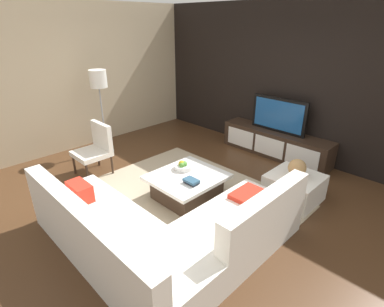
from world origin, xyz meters
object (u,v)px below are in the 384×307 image
(television, at_px, (279,115))
(ottoman, at_px, (294,188))
(coffee_table, at_px, (187,186))
(decorative_ball, at_px, (297,168))
(floor_lamp, at_px, (99,84))
(sectional_couch, at_px, (161,232))
(fruit_bowl, at_px, (183,166))
(book_stack, at_px, (191,181))
(media_console, at_px, (275,143))
(accent_chair_near, at_px, (96,146))

(television, xyz_separation_m, ottoman, (1.04, -1.22, -0.62))
(coffee_table, bearing_deg, decorative_ball, 43.28)
(floor_lamp, bearing_deg, decorative_ball, 16.21)
(sectional_couch, bearing_deg, coffee_table, 121.77)
(sectional_couch, height_order, coffee_table, sectional_couch)
(fruit_bowl, height_order, book_stack, fruit_bowl)
(sectional_couch, xyz_separation_m, decorative_ball, (0.52, 2.08, 0.25))
(media_console, height_order, coffee_table, media_console)
(television, distance_m, sectional_couch, 3.38)
(coffee_table, height_order, fruit_bowl, fruit_bowl)
(floor_lamp, distance_m, fruit_bowl, 2.40)
(floor_lamp, height_order, decorative_ball, floor_lamp)
(sectional_couch, xyz_separation_m, ottoman, (0.52, 2.08, -0.07))
(ottoman, bearing_deg, floor_lamp, -163.79)
(media_console, distance_m, fruit_bowl, 2.23)
(television, height_order, sectional_couch, television)
(decorative_ball, bearing_deg, accent_chair_near, -150.87)
(coffee_table, distance_m, accent_chair_near, 1.80)
(media_console, relative_size, coffee_table, 2.13)
(ottoman, bearing_deg, media_console, 130.52)
(accent_chair_near, height_order, fruit_bowl, accent_chair_near)
(sectional_couch, height_order, fruit_bowl, sectional_couch)
(television, bearing_deg, accent_chair_near, -122.68)
(fruit_bowl, relative_size, decorative_ball, 1.10)
(sectional_couch, bearing_deg, floor_lamp, 160.79)
(media_console, relative_size, accent_chair_near, 2.49)
(media_console, relative_size, ottoman, 3.10)
(coffee_table, height_order, book_stack, book_stack)
(coffee_table, xyz_separation_m, decorative_ball, (1.14, 1.08, 0.33))
(television, xyz_separation_m, book_stack, (0.11, -2.42, -0.41))
(fruit_bowl, relative_size, book_stack, 1.33)
(book_stack, bearing_deg, decorative_ball, 52.19)
(television, relative_size, sectional_couch, 0.44)
(coffee_table, bearing_deg, fruit_bowl, 151.76)
(book_stack, bearing_deg, fruit_bowl, 151.09)
(television, bearing_deg, fruit_bowl, -97.25)
(sectional_couch, height_order, accent_chair_near, accent_chair_near)
(ottoman, bearing_deg, accent_chair_near, -150.87)
(accent_chair_near, distance_m, ottoman, 3.27)
(accent_chair_near, bearing_deg, sectional_couch, -10.85)
(accent_chair_near, height_order, decorative_ball, accent_chair_near)
(media_console, height_order, ottoman, media_console)
(decorative_ball, bearing_deg, ottoman, 0.00)
(television, xyz_separation_m, coffee_table, (-0.10, -2.30, -0.62))
(ottoman, bearing_deg, sectional_couch, -104.10)
(media_console, height_order, decorative_ball, decorative_ball)
(sectional_couch, xyz_separation_m, coffee_table, (-0.62, 1.00, -0.07))
(media_console, xyz_separation_m, fruit_bowl, (-0.28, -2.20, 0.18))
(decorative_ball, bearing_deg, media_console, 130.52)
(sectional_couch, bearing_deg, fruit_bowl, 126.08)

